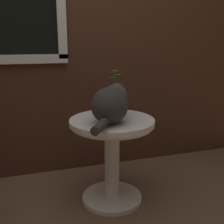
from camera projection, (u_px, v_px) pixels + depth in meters
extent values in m
plane|color=brown|center=(77.00, 222.00, 1.77)|extent=(6.00, 6.00, 0.00)
cube|color=#47281C|center=(53.00, 18.00, 2.19)|extent=(4.00, 0.04, 2.60)
cube|color=silver|center=(9.00, 59.00, 2.13)|extent=(0.90, 0.03, 0.07)
cube|color=silver|center=(61.00, 3.00, 2.14)|extent=(0.07, 0.03, 0.85)
cube|color=black|center=(4.00, 1.00, 2.03)|extent=(0.81, 0.01, 0.83)
cylinder|color=silver|center=(112.00, 197.00, 2.03)|extent=(0.43, 0.43, 0.03)
cylinder|color=silver|center=(112.00, 161.00, 1.96)|extent=(0.10, 0.10, 0.54)
cylinder|color=silver|center=(112.00, 122.00, 1.89)|extent=(0.58, 0.58, 0.03)
torus|color=silver|center=(112.00, 125.00, 1.89)|extent=(0.56, 0.56, 0.02)
ellipsoid|color=#33302D|center=(110.00, 105.00, 1.76)|extent=(0.35, 0.36, 0.24)
sphere|color=#494643|center=(116.00, 94.00, 1.92)|extent=(0.15, 0.15, 0.15)
cone|color=#33302D|center=(122.00, 85.00, 1.90)|extent=(0.05, 0.05, 0.05)
cone|color=#33302D|center=(111.00, 84.00, 1.91)|extent=(0.05, 0.05, 0.05)
cylinder|color=#33302D|center=(101.00, 125.00, 1.59)|extent=(0.18, 0.24, 0.05)
cylinder|color=#99999E|center=(116.00, 115.00, 1.97)|extent=(0.08, 0.08, 0.01)
ellipsoid|color=#99999E|center=(116.00, 104.00, 1.96)|extent=(0.14, 0.14, 0.14)
cylinder|color=#99999E|center=(116.00, 94.00, 1.94)|extent=(0.07, 0.07, 0.05)
torus|color=#99999E|center=(116.00, 90.00, 1.93)|extent=(0.09, 0.09, 0.02)
cylinder|color=#387533|center=(115.00, 81.00, 1.90)|extent=(0.03, 0.03, 0.13)
cone|color=#387533|center=(114.00, 72.00, 1.88)|extent=(0.04, 0.04, 0.02)
cylinder|color=#387533|center=(114.00, 84.00, 1.92)|extent=(0.03, 0.01, 0.09)
cone|color=#387533|center=(113.00, 78.00, 1.90)|extent=(0.04, 0.04, 0.02)
cylinder|color=#387533|center=(117.00, 83.00, 1.93)|extent=(0.03, 0.02, 0.10)
cone|color=#387533|center=(118.00, 76.00, 1.92)|extent=(0.04, 0.04, 0.02)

